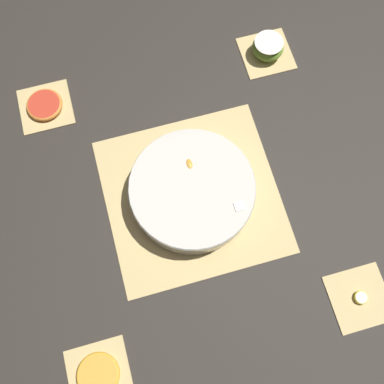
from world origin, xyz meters
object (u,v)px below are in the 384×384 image
Objects in this scene: orange_slice_whole at (98,375)px; grapefruit_slice at (44,105)px; banana_coin_single at (361,298)px; apple_half at (268,47)px; fruit_salad_bowl at (192,191)px.

grapefruit_slice is at bearing 180.00° from orange_slice_whole.
orange_slice_whole is 3.00× the size of banana_coin_single.
apple_half is 2.66× the size of banana_coin_single.
orange_slice_whole is 0.60m from banana_coin_single.
fruit_salad_bowl reaches higher than apple_half.
banana_coin_single is 0.34× the size of grapefruit_slice.
grapefruit_slice is (-0.33, -0.30, -0.03)m from fruit_salad_bowl.
grapefruit_slice is at bearing -138.05° from fruit_salad_bowl.
fruit_salad_bowl is at bearing 138.06° from orange_slice_whole.
banana_coin_single is at bearing 42.00° from fruit_salad_bowl.
fruit_salad_bowl reaches higher than orange_slice_whole.
grapefruit_slice is (-0.67, 0.00, 0.00)m from orange_slice_whole.
grapefruit_slice is (-0.67, -0.60, 0.00)m from banana_coin_single.
fruit_salad_bowl is at bearing 41.95° from grapefruit_slice.
fruit_salad_bowl is 0.45m from apple_half.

